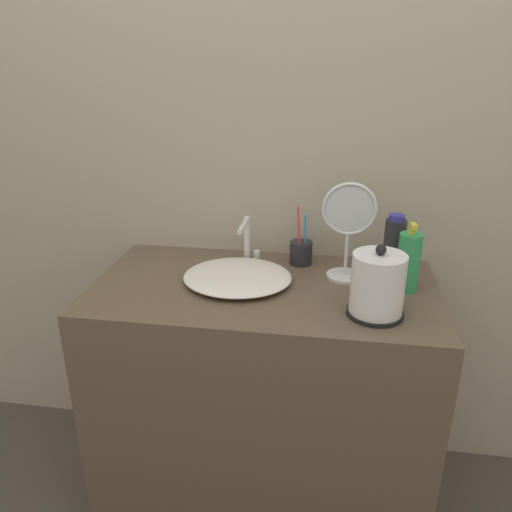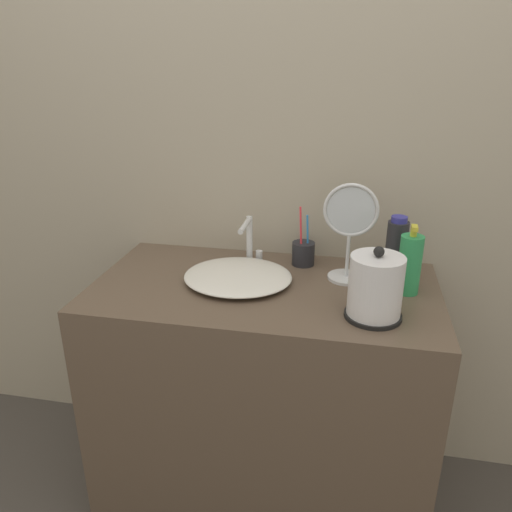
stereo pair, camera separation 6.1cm
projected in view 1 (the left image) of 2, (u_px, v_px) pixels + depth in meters
name	position (u px, v px, depth m)	size (l,w,h in m)	color
wall_back	(278.00, 126.00, 1.71)	(6.00, 0.04, 2.60)	#ADA38E
vanity_counter	(264.00, 394.00, 1.75)	(1.10, 0.58, 0.84)	brown
sink_basin	(238.00, 277.00, 1.61)	(0.35, 0.32, 0.04)	silver
faucet	(247.00, 238.00, 1.73)	(0.06, 0.15, 0.16)	silver
electric_kettle	(377.00, 287.00, 1.38)	(0.16, 0.16, 0.21)	black
toothbrush_cup	(301.00, 252.00, 1.75)	(0.08, 0.08, 0.21)	#232328
lotion_bottle	(408.00, 262.00, 1.53)	(0.07, 0.07, 0.22)	#2D9956
shampoo_bottle	(394.00, 247.00, 1.63)	(0.07, 0.07, 0.21)	#28282D
vanity_mirror	(348.00, 227.00, 1.59)	(0.17, 0.12, 0.32)	silver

